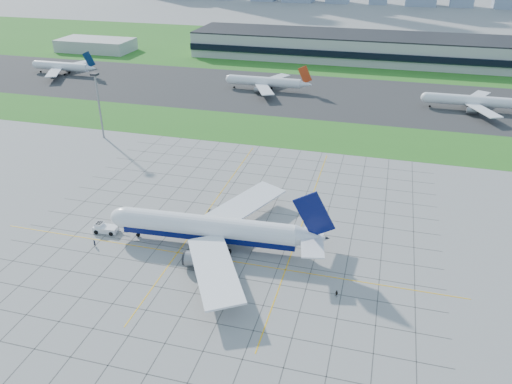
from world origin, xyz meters
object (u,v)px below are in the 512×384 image
(airliner, at_px, (211,229))
(distant_jet_1, at_px, (266,82))
(light_mast, at_px, (98,98))
(distant_jet_0, at_px, (62,66))
(crew_far, at_px, (336,294))
(distant_jet_2, at_px, (475,101))
(pushback_tug, at_px, (105,228))
(crew_near, at_px, (95,243))

(airliner, height_order, distant_jet_1, airliner)
(airliner, bearing_deg, light_mast, 134.26)
(distant_jet_0, bearing_deg, light_mast, -48.28)
(crew_far, xyz_separation_m, distant_jet_2, (44.49, 148.18, 3.66))
(distant_jet_1, bearing_deg, light_mast, -119.33)
(light_mast, relative_size, crew_far, 15.46)
(airliner, relative_size, distant_jet_2, 1.25)
(pushback_tug, relative_size, distant_jet_1, 0.22)
(airliner, xyz_separation_m, pushback_tug, (-30.15, -1.34, -3.89))
(pushback_tug, distance_m, distant_jet_1, 144.75)
(crew_near, xyz_separation_m, distant_jet_1, (7.68, 151.42, 3.55))
(airliner, bearing_deg, distant_jet_0, 131.06)
(distant_jet_0, distance_m, distant_jet_2, 220.17)
(distant_jet_1, bearing_deg, distant_jet_2, -4.15)
(distant_jet_0, bearing_deg, pushback_tug, -52.71)
(airliner, height_order, pushback_tug, airliner)
(crew_far, height_order, distant_jet_2, distant_jet_2)
(distant_jet_1, height_order, distant_jet_2, same)
(airliner, xyz_separation_m, distant_jet_2, (78.32, 135.87, -0.58))
(light_mast, relative_size, distant_jet_0, 0.60)
(distant_jet_0, distance_m, distant_jet_1, 120.29)
(crew_near, xyz_separation_m, distant_jet_0, (-112.60, 153.36, 3.55))
(crew_far, distance_m, distant_jet_1, 164.97)
(pushback_tug, height_order, distant_jet_2, distant_jet_2)
(distant_jet_0, xyz_separation_m, distant_jet_2, (219.98, -9.18, 0.00))
(light_mast, bearing_deg, distant_jet_1, 60.67)
(pushback_tug, xyz_separation_m, crew_far, (63.99, -10.97, -0.35))
(airliner, distance_m, distant_jet_1, 144.69)
(distant_jet_0, bearing_deg, airliner, -45.68)
(pushback_tug, relative_size, distant_jet_0, 0.23)
(crew_near, xyz_separation_m, crew_far, (62.88, -4.00, -0.11))
(crew_far, relative_size, distant_jet_0, 0.04)
(crew_near, relative_size, distant_jet_1, 0.04)
(light_mast, bearing_deg, crew_near, -61.36)
(airliner, height_order, crew_near, airliner)
(light_mast, xyz_separation_m, distant_jet_1, (45.83, 81.56, -11.69))
(distant_jet_1, xyz_separation_m, distant_jet_2, (99.70, -7.23, 0.00))
(crew_near, bearing_deg, distant_jet_2, -25.19)
(distant_jet_0, bearing_deg, crew_near, -53.71)
(crew_near, distance_m, crew_far, 63.01)
(airliner, bearing_deg, pushback_tug, 179.29)
(light_mast, bearing_deg, pushback_tug, -59.50)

